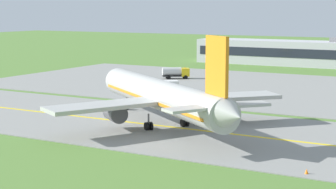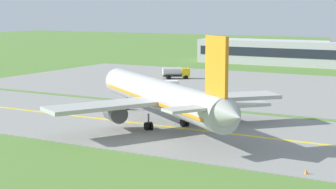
{
  "view_description": "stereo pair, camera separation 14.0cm",
  "coord_description": "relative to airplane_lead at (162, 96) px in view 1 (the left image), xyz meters",
  "views": [
    {
      "loc": [
        35.64,
        -64.84,
        15.6
      ],
      "look_at": [
        -2.19,
        2.36,
        4.0
      ],
      "focal_mm": 61.24,
      "sensor_mm": 36.0,
      "label": 1
    },
    {
      "loc": [
        35.76,
        -64.77,
        15.6
      ],
      "look_at": [
        -2.19,
        2.36,
        4.0
      ],
      "focal_mm": 61.24,
      "sensor_mm": 36.0,
      "label": 2
    }
  ],
  "objects": [
    {
      "name": "ground_plane",
      "position": [
        1.79,
        -0.07,
        -4.13
      ],
      "size": [
        500.0,
        500.0,
        0.0
      ],
      "primitive_type": "plane",
      "color": "#517A33"
    },
    {
      "name": "taxiway_strip",
      "position": [
        1.79,
        -0.07,
        -4.08
      ],
      "size": [
        240.0,
        28.0,
        0.1
      ],
      "primitive_type": "cube",
      "color": "gray",
      "rests_on": "ground"
    },
    {
      "name": "apron_pad",
      "position": [
        11.79,
        41.93,
        -4.08
      ],
      "size": [
        140.0,
        52.0,
        0.1
      ],
      "primitive_type": "cube",
      "color": "gray",
      "rests_on": "ground"
    },
    {
      "name": "taxiway_centreline",
      "position": [
        1.79,
        -0.07,
        -4.03
      ],
      "size": [
        220.0,
        0.6,
        0.01
      ],
      "primitive_type": "cube",
      "color": "yellow",
      "rests_on": "taxiway_strip"
    },
    {
      "name": "airplane_lead",
      "position": [
        0.0,
        0.0,
        0.0
      ],
      "size": [
        34.1,
        28.9,
        12.7
      ],
      "color": "#ADADA8",
      "rests_on": "ground"
    },
    {
      "name": "service_truck_baggage",
      "position": [
        -14.03,
        24.23,
        -2.6
      ],
      "size": [
        5.85,
        5.51,
        2.6
      ],
      "color": "silver",
      "rests_on": "ground"
    },
    {
      "name": "service_truck_fuel",
      "position": [
        -23.35,
        46.6,
        -2.6
      ],
      "size": [
        6.01,
        5.28,
        2.65
      ],
      "color": "yellow",
      "rests_on": "ground"
    },
    {
      "name": "terminal_building",
      "position": [
        -9.13,
        90.63,
        -0.74
      ],
      "size": [
        56.38,
        11.21,
        7.95
      ],
      "color": "#B2B2B7",
      "rests_on": "ground"
    },
    {
      "name": "traffic_cone_near_edge",
      "position": [
        23.13,
        -12.71,
        -3.83
      ],
      "size": [
        0.44,
        0.44,
        0.6
      ],
      "primitive_type": "cone",
      "color": "orange",
      "rests_on": "ground"
    }
  ]
}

